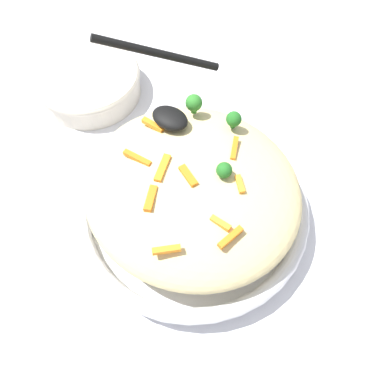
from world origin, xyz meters
TOP-DOWN VIEW (x-y plane):
  - ground_plane at (0.00, 0.00)m, footprint 2.40×2.40m
  - serving_bowl at (0.00, 0.00)m, footprint 0.36×0.36m
  - pasta_mound at (0.00, 0.00)m, footprint 0.31×0.29m
  - carrot_piece_0 at (0.04, 0.02)m, footprint 0.02×0.04m
  - carrot_piece_1 at (0.02, 0.06)m, footprint 0.02×0.04m
  - carrot_piece_2 at (0.09, -0.04)m, footprint 0.04×0.01m
  - carrot_piece_3 at (0.00, 0.01)m, footprint 0.04×0.02m
  - carrot_piece_4 at (-0.07, 0.04)m, footprint 0.03×0.01m
  - carrot_piece_5 at (-0.04, 0.11)m, footprint 0.03×0.03m
  - carrot_piece_6 at (-0.02, -0.07)m, footprint 0.02×0.04m
  - carrot_piece_7 at (-0.06, -0.02)m, footprint 0.02×0.02m
  - carrot_piece_8 at (0.07, 0.02)m, footprint 0.04×0.01m
  - carrot_piece_9 at (-0.09, 0.05)m, footprint 0.02×0.04m
  - broccoli_floret_0 at (0.06, -0.09)m, footprint 0.02×0.02m
  - broccoli_floret_1 at (-0.04, -0.02)m, footprint 0.02×0.02m
  - broccoli_floret_2 at (-0.00, -0.10)m, footprint 0.02×0.02m
  - serving_spoon at (0.10, -0.08)m, footprint 0.16×0.15m
  - companion_bowl at (0.32, -0.11)m, footprint 0.20×0.20m

SIDE VIEW (x-z plane):
  - ground_plane at x=0.00m, z-range 0.00..0.00m
  - serving_bowl at x=0.00m, z-range 0.00..0.05m
  - companion_bowl at x=0.32m, z-range 0.00..0.06m
  - pasta_mound at x=0.00m, z-range 0.04..0.13m
  - carrot_piece_2 at x=0.09m, z-range 0.12..0.13m
  - carrot_piece_4 at x=-0.07m, z-range 0.12..0.13m
  - carrot_piece_5 at x=-0.04m, z-range 0.12..0.13m
  - carrot_piece_9 at x=-0.09m, z-range 0.12..0.13m
  - carrot_piece_1 at x=0.02m, z-range 0.12..0.13m
  - carrot_piece_8 at x=0.07m, z-range 0.12..0.13m
  - carrot_piece_6 at x=-0.02m, z-range 0.12..0.13m
  - carrot_piece_7 at x=-0.06m, z-range 0.13..0.13m
  - carrot_piece_0 at x=0.04m, z-range 0.13..0.13m
  - carrot_piece_3 at x=0.00m, z-range 0.13..0.14m
  - broccoli_floret_2 at x=0.00m, z-range 0.12..0.15m
  - broccoli_floret_1 at x=-0.04m, z-range 0.13..0.15m
  - broccoli_floret_0 at x=0.06m, z-range 0.13..0.16m
  - serving_spoon at x=0.10m, z-range 0.11..0.20m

